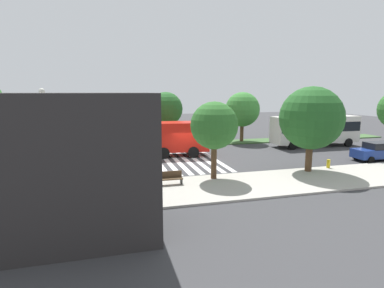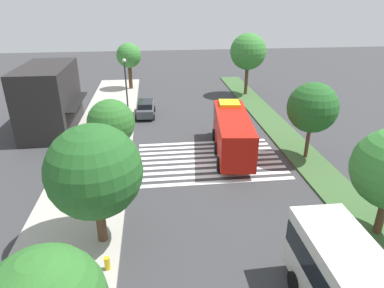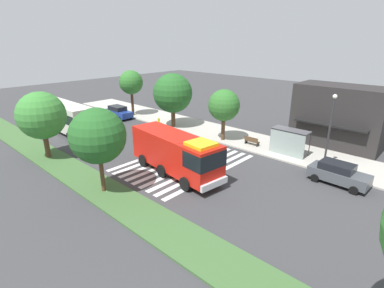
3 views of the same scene
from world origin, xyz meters
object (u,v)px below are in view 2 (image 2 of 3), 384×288
at_px(bus_stop_shelter, 114,118).
at_px(sidewalk_tree_far_east, 129,56).
at_px(bench_near_shelter, 111,148).
at_px(fire_truck, 232,131).
at_px(street_lamp, 126,85).
at_px(median_tree_center, 248,52).
at_px(median_tree_west, 313,108).
at_px(sidewalk_tree_center, 111,123).
at_px(fire_hydrant, 107,263).
at_px(parked_car_mid, 146,108).
at_px(sidewalk_tree_west, 94,172).

relative_size(bus_stop_shelter, sidewalk_tree_far_east, 0.56).
bearing_deg(bench_near_shelter, fire_truck, -94.54).
distance_m(street_lamp, median_tree_center, 17.50).
bearing_deg(fire_truck, median_tree_west, -101.18).
height_order(bus_stop_shelter, median_tree_west, median_tree_west).
distance_m(fire_truck, median_tree_center, 18.79).
relative_size(street_lamp, sidewalk_tree_far_east, 1.04).
distance_m(sidewalk_tree_center, fire_hydrant, 10.89).
distance_m(parked_car_mid, bus_stop_shelter, 6.37).
bearing_deg(sidewalk_tree_west, fire_truck, -42.26).
relative_size(parked_car_mid, bus_stop_shelter, 1.27).
bearing_deg(sidewalk_tree_center, parked_car_mid, -9.65).
xyz_separation_m(bus_stop_shelter, bench_near_shelter, (-4.00, -0.03, -1.30)).
xyz_separation_m(fire_truck, sidewalk_tree_far_east, (22.21, 9.56, 2.68)).
bearing_deg(parked_car_mid, sidewalk_tree_far_east, 12.56).
xyz_separation_m(bench_near_shelter, sidewalk_tree_west, (-11.33, -0.65, 3.79)).
relative_size(fire_truck, sidewalk_tree_center, 1.72).
relative_size(fire_truck, median_tree_center, 1.22).
xyz_separation_m(street_lamp, sidewalk_tree_center, (-11.22, 0.40, 0.06)).
relative_size(bus_stop_shelter, median_tree_west, 0.56).
bearing_deg(sidewalk_tree_west, median_tree_west, -60.76).
xyz_separation_m(sidewalk_tree_center, sidewalk_tree_far_east, (24.74, 0.00, 0.66)).
bearing_deg(fire_hydrant, fire_truck, -35.25).
bearing_deg(sidewalk_tree_center, street_lamp, -2.04).
bearing_deg(fire_hydrant, bus_stop_shelter, 3.84).
bearing_deg(bench_near_shelter, median_tree_west, -99.50).
height_order(fire_truck, street_lamp, street_lamp).
relative_size(street_lamp, median_tree_center, 0.83).
relative_size(street_lamp, fire_hydrant, 9.29).
bearing_deg(bus_stop_shelter, street_lamp, -15.62).
xyz_separation_m(bench_near_shelter, street_lamp, (7.88, -1.05, 3.37)).
distance_m(sidewalk_tree_west, sidewalk_tree_center, 8.00).
relative_size(street_lamp, median_tree_west, 1.04).
bearing_deg(fire_truck, sidewalk_tree_west, 144.31).
relative_size(sidewalk_tree_west, fire_hydrant, 9.59).
relative_size(bench_near_shelter, sidewalk_tree_west, 0.24).
xyz_separation_m(fire_truck, sidewalk_tree_west, (-10.52, 9.56, 2.38)).
height_order(bus_stop_shelter, sidewalk_tree_far_east, sidewalk_tree_far_east).
distance_m(sidewalk_tree_far_east, fire_hydrant, 35.29).
height_order(sidewalk_tree_far_east, fire_hydrant, sidewalk_tree_far_east).
height_order(fire_truck, bus_stop_shelter, fire_truck).
relative_size(fire_truck, street_lamp, 1.48).
bearing_deg(sidewalk_tree_far_east, parked_car_mid, -169.46).
height_order(street_lamp, median_tree_west, street_lamp).
distance_m(sidewalk_tree_west, fire_hydrant, 4.55).
distance_m(median_tree_west, fire_hydrant, 18.92).
distance_m(bench_near_shelter, median_tree_center, 23.71).
height_order(bench_near_shelter, sidewalk_tree_center, sidewalk_tree_center).
bearing_deg(median_tree_west, sidewalk_tree_west, 119.24).
bearing_deg(fire_truck, fire_hydrant, 151.32).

